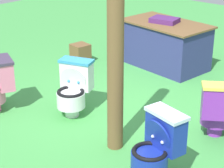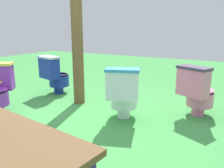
{
  "view_description": "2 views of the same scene",
  "coord_description": "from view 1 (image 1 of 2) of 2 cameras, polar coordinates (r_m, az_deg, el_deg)",
  "views": [
    {
      "loc": [
        3.15,
        -3.9,
        2.55
      ],
      "look_at": [
        -0.0,
        -0.25,
        0.5
      ],
      "focal_mm": 66.89,
      "sensor_mm": 36.0,
      "label": 1
    },
    {
      "loc": [
        -1.82,
        2.23,
        1.24
      ],
      "look_at": [
        -0.09,
        -0.88,
        0.35
      ],
      "focal_mm": 37.03,
      "sensor_mm": 36.0,
      "label": 2
    }
  ],
  "objects": [
    {
      "name": "vendor_table",
      "position": [
        7.21,
        7.28,
        5.42
      ],
      "size": [
        1.56,
        1.05,
        0.85
      ],
      "rotation": [
        0.0,
        0.0,
        -0.13
      ],
      "color": "navy",
      "rests_on": "ground"
    },
    {
      "name": "toilet_blue",
      "position": [
        4.18,
        6.17,
        -8.5
      ],
      "size": [
        0.51,
        0.57,
        0.73
      ],
      "rotation": [
        0.0,
        0.0,
        2.91
      ],
      "color": "#192D9E",
      "rests_on": "ground"
    },
    {
      "name": "toilet_purple",
      "position": [
        5.04,
        14.26,
        -3.37
      ],
      "size": [
        0.61,
        0.63,
        0.73
      ],
      "rotation": [
        0.0,
        0.0,
        0.6
      ],
      "color": "purple",
      "rests_on": "ground"
    },
    {
      "name": "small_crate",
      "position": [
        7.4,
        -4.34,
        4.18
      ],
      "size": [
        0.32,
        0.32,
        0.34
      ],
      "primitive_type": "cube",
      "rotation": [
        0.0,
        0.0,
        2.98
      ],
      "color": "brown",
      "rests_on": "ground"
    },
    {
      "name": "toilet_white",
      "position": [
        5.47,
        -5.26,
        -0.5
      ],
      "size": [
        0.55,
        0.6,
        0.73
      ],
      "rotation": [
        0.0,
        0.0,
        3.49
      ],
      "color": "white",
      "rests_on": "ground"
    },
    {
      "name": "wooden_post",
      "position": [
        4.4,
        0.47,
        4.04
      ],
      "size": [
        0.18,
        0.18,
        2.23
      ],
      "primitive_type": "cylinder",
      "color": "brown",
      "rests_on": "ground"
    },
    {
      "name": "ground",
      "position": [
        5.62,
        1.73,
        -3.95
      ],
      "size": [
        14.0,
        14.0,
        0.0
      ],
      "primitive_type": "plane",
      "color": "#429947"
    }
  ]
}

